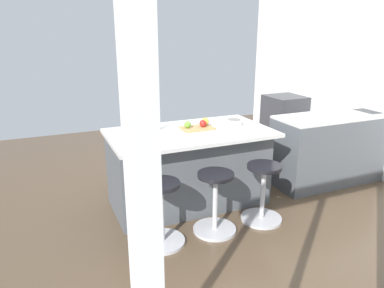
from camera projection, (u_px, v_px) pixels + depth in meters
ground_plane at (200, 205)px, 4.25m from camera, size 7.61×7.61×0.00m
interior_partition_left at (382, 69)px, 4.80m from camera, size 0.15×5.85×2.93m
sink_cabinet at (353, 145)px, 4.95m from camera, size 2.35×0.60×1.19m
oven_range at (284, 121)px, 6.29m from camera, size 0.60×0.61×0.88m
kitchen_island at (189, 167)px, 4.18m from camera, size 1.79×1.01×0.89m
stool_by_window at (263, 194)px, 3.84m from camera, size 0.44×0.44×0.63m
stool_middle at (215, 204)px, 3.63m from camera, size 0.44×0.44×0.63m
stool_near_camera at (162, 215)px, 3.41m from camera, size 0.44×0.44×0.63m
cutting_board at (197, 128)px, 4.08m from camera, size 0.36×0.24×0.02m
apple_yellow at (205, 121)px, 4.17m from camera, size 0.09×0.09×0.09m
apple_red at (203, 123)px, 4.09m from camera, size 0.08×0.08×0.08m
apple_green at (188, 125)px, 4.04m from camera, size 0.08×0.08×0.08m
water_bottle at (147, 124)px, 3.83m from camera, size 0.06×0.06×0.31m
fruit_bowl at (234, 122)px, 4.22m from camera, size 0.19×0.19×0.07m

